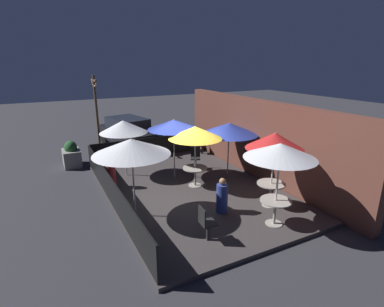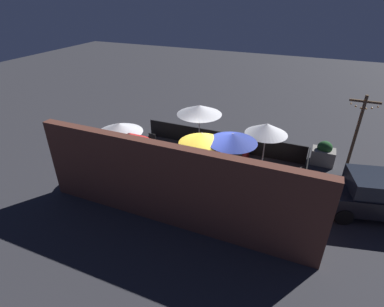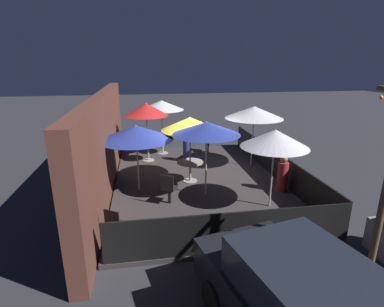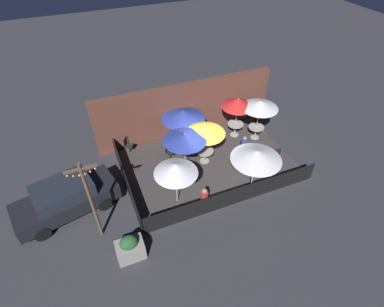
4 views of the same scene
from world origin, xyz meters
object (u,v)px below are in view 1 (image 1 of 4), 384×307
object	(u,v)px
patio_umbrella_6	(229,129)
dining_table_0	(275,205)
dining_table_1	(271,188)
planter_box	(72,155)
patio_chair_0	(202,144)
parked_car_0	(128,132)
patio_umbrella_0	(280,151)
patron_0	(222,197)
patio_umbrella_4	(131,147)
light_post	(97,112)
patron_1	(111,173)
patio_chair_1	(195,157)
patio_umbrella_3	(123,127)
patio_umbrella_5	(174,125)
patio_chair_2	(206,222)
patio_umbrella_2	(195,133)
patio_umbrella_1	(275,141)
dining_table_2	(195,171)

from	to	relation	value
patio_umbrella_6	dining_table_0	xyz separation A→B (m)	(3.92, -1.04, -1.31)
dining_table_1	planter_box	world-z (taller)	planter_box
dining_table_0	patio_chair_0	world-z (taller)	patio_chair_0
dining_table_0	parked_car_0	xyz separation A→B (m)	(-10.22, -1.32, 0.14)
patio_umbrella_0	parked_car_0	xyz separation A→B (m)	(-10.22, -1.32, -1.45)
patron_0	patio_umbrella_6	bearing A→B (deg)	-15.04
patio_umbrella_4	light_post	bearing A→B (deg)	177.50
dining_table_0	light_post	world-z (taller)	light_post
dining_table_1	patron_1	size ratio (longest dim) A/B	0.74
patio_chair_1	patio_umbrella_3	bearing A→B (deg)	-73.25
patio_umbrella_4	patio_chair_0	distance (m)	6.92
patio_umbrella_4	patio_umbrella_5	world-z (taller)	patio_umbrella_4
dining_table_0	planter_box	world-z (taller)	planter_box
patio_umbrella_0	light_post	size ratio (longest dim) A/B	0.60
patio_umbrella_0	dining_table_1	size ratio (longest dim) A/B	2.68
dining_table_1	patio_chair_1	size ratio (longest dim) A/B	0.95
patio_umbrella_6	patio_chair_2	world-z (taller)	patio_umbrella_6
patio_umbrella_6	patio_chair_1	world-z (taller)	patio_umbrella_6
patio_umbrella_4	patron_0	bearing A→B (deg)	67.61
patio_umbrella_3	dining_table_1	bearing A→B (deg)	35.27
patio_umbrella_2	patio_chair_2	bearing A→B (deg)	-23.35
patio_umbrella_3	planter_box	distance (m)	3.52
patio_chair_0	planter_box	bearing A→B (deg)	-69.62
patio_umbrella_1	light_post	xyz separation A→B (m)	(-8.20, -3.73, -0.06)
patron_1	parked_car_0	xyz separation A→B (m)	(-5.48, 2.18, 0.18)
patio_umbrella_5	patio_chair_0	xyz separation A→B (m)	(-2.26, 2.54, -1.64)
patio_umbrella_2	patio_chair_2	world-z (taller)	patio_umbrella_2
dining_table_2	patio_chair_0	distance (m)	4.11
patio_umbrella_4	dining_table_0	distance (m)	4.36
patio_umbrella_4	dining_table_0	bearing A→B (deg)	55.69
patio_umbrella_0	light_post	xyz separation A→B (m)	(-9.15, -3.06, -0.09)
patio_umbrella_0	parked_car_0	distance (m)	10.41
patio_umbrella_2	light_post	bearing A→B (deg)	-157.60
patio_umbrella_4	patron_1	world-z (taller)	patio_umbrella_4
patio_umbrella_1	patron_1	xyz separation A→B (m)	(-3.80, -4.17, -1.60)
patio_umbrella_3	parked_car_0	xyz separation A→B (m)	(-4.53, 1.37, -1.29)
light_post	dining_table_1	bearing A→B (deg)	24.45
patio_umbrella_3	planter_box	world-z (taller)	patio_umbrella_3
patron_0	light_post	world-z (taller)	light_post
patio_chair_1	patron_0	bearing A→B (deg)	12.26
dining_table_0	patio_chair_2	size ratio (longest dim) A/B	0.92
patio_umbrella_6	dining_table_1	size ratio (longest dim) A/B	2.57
patio_umbrella_6	patron_0	distance (m)	3.57
patio_umbrella_0	planter_box	size ratio (longest dim) A/B	2.02
patio_umbrella_4	parked_car_0	size ratio (longest dim) A/B	0.53
patio_chair_0	patio_umbrella_3	bearing A→B (deg)	-40.92
patio_chair_2	light_post	distance (m)	9.15
patio_chair_1	patio_umbrella_4	bearing A→B (deg)	-23.07
patio_umbrella_2	planter_box	bearing A→B (deg)	-141.79
patio_chair_2	planter_box	xyz separation A→B (m)	(-8.07, -2.35, -0.13)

